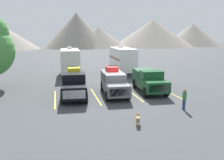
% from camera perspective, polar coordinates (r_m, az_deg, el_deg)
% --- Properties ---
extents(ground_plane, '(240.00, 240.00, 0.00)m').
position_cam_1_polar(ground_plane, '(19.59, 1.19, -4.41)').
color(ground_plane, '#3F4244').
extents(pickup_truck_a, '(2.54, 5.86, 2.62)m').
position_cam_1_polar(pickup_truck_a, '(19.86, -9.75, -0.74)').
color(pickup_truck_a, black).
rests_on(pickup_truck_a, ground).
extents(pickup_truck_b, '(2.43, 5.63, 2.60)m').
position_cam_1_polar(pickup_truck_b, '(20.29, 0.46, -0.44)').
color(pickup_truck_b, '#595B60').
rests_on(pickup_truck_b, ground).
extents(pickup_truck_c, '(2.59, 5.42, 2.15)m').
position_cam_1_polar(pickup_truck_c, '(21.47, 9.57, 0.01)').
color(pickup_truck_c, '#144723').
rests_on(pickup_truck_c, ground).
extents(lot_stripe_a, '(0.12, 5.50, 0.01)m').
position_cam_1_polar(lot_stripe_a, '(19.62, -14.54, -4.76)').
color(lot_stripe_a, gold).
rests_on(lot_stripe_a, ground).
extents(lot_stripe_b, '(0.12, 5.50, 0.01)m').
position_cam_1_polar(lot_stripe_b, '(19.87, -4.27, -4.20)').
color(lot_stripe_b, gold).
rests_on(lot_stripe_b, ground).
extents(lot_stripe_c, '(0.12, 5.50, 0.01)m').
position_cam_1_polar(lot_stripe_c, '(20.73, 5.43, -3.54)').
color(lot_stripe_c, gold).
rests_on(lot_stripe_c, ground).
extents(lot_stripe_d, '(0.12, 5.50, 0.01)m').
position_cam_1_polar(lot_stripe_d, '(22.13, 14.12, -2.87)').
color(lot_stripe_d, gold).
rests_on(lot_stripe_d, ground).
extents(camper_trailer_a, '(2.60, 7.37, 3.80)m').
position_cam_1_polar(camper_trailer_a, '(30.10, -10.81, 4.93)').
color(camper_trailer_a, silver).
rests_on(camper_trailer_a, ground).
extents(camper_trailer_b, '(2.70, 8.09, 3.88)m').
position_cam_1_polar(camper_trailer_b, '(31.44, 2.69, 5.48)').
color(camper_trailer_b, white).
rests_on(camper_trailer_b, ground).
extents(person_a, '(0.22, 0.35, 1.59)m').
position_cam_1_polar(person_a, '(16.88, 18.26, -4.42)').
color(person_a, navy).
rests_on(person_a, ground).
extents(dog, '(0.46, 0.83, 0.64)m').
position_cam_1_polar(dog, '(13.76, 6.74, -9.73)').
color(dog, olive).
rests_on(dog, ground).
extents(mountain_ridge, '(153.27, 45.17, 14.44)m').
position_cam_1_polar(mountain_ridge, '(94.98, -14.13, 11.64)').
color(mountain_ridge, gray).
rests_on(mountain_ridge, ground).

